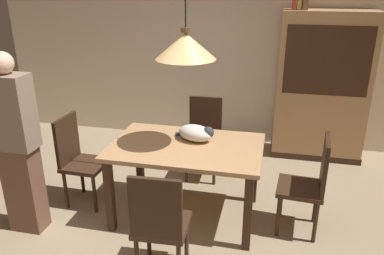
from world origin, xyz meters
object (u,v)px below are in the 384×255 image
Objects in this scene: chair_left_side at (78,157)px; person_standing at (17,146)px; cat_sleeping at (196,133)px; hutch_bookcase at (321,90)px; book_brown_thick at (305,0)px; chair_near_front at (159,222)px; chair_far_back at (204,134)px; dining_table at (186,155)px; chair_right_side at (310,181)px; book_yellow_short at (299,1)px; pendant_lamp at (186,46)px.

chair_left_side is 0.56× the size of person_standing.
chair_left_side reaches higher than cat_sleeping.
book_brown_thick is (-0.30, 0.00, 1.07)m from hutch_bookcase.
chair_near_front is 1.00× the size of chair_far_back.
hutch_bookcase is at bearing 39.68° from person_standing.
person_standing is at bearing -136.92° from book_brown_thick.
chair_far_back reaches higher than dining_table.
book_brown_thick is (2.15, 1.72, 1.45)m from chair_left_side.
book_yellow_short reaches higher than chair_right_side.
cat_sleeping is at bearing 62.30° from pendant_lamp.
cat_sleeping is at bearing 86.40° from chair_near_front.
hutch_bookcase is at bearing 52.37° from dining_table.
chair_near_front is (0.00, -0.88, -0.14)m from dining_table.
pendant_lamp is at bearing -83.76° from dining_table.
chair_near_front is at bearing -14.22° from person_standing.
book_brown_thick reaches higher than cat_sleeping.
person_standing is at bearing -155.67° from cat_sleeping.
cat_sleeping is at bearing -119.08° from book_yellow_short.
hutch_bookcase is 9.25× the size of book_yellow_short.
chair_near_front is 0.56× the size of person_standing.
pendant_lamp reaches higher than hutch_bookcase.
hutch_bookcase is (1.33, 1.72, 0.24)m from dining_table.
chair_far_back is 1.45m from pendant_lamp.
pendant_lamp reaches higher than chair_right_side.
dining_table is 0.85× the size of person_standing.
pendant_lamp is 1.70m from person_standing.
book_yellow_short is 0.83× the size of book_brown_thick.
book_yellow_short is at bearing 61.02° from dining_table.
chair_right_side is (2.26, -0.01, 0.00)m from chair_left_side.
person_standing is at bearing -159.15° from dining_table.
chair_left_side is 3.11m from book_brown_thick.
cat_sleeping is at bearing 6.06° from chair_left_side.
hutch_bookcase is (1.33, 1.72, -0.77)m from pendant_lamp.
dining_table is 1.01m from pendant_lamp.
chair_far_back is at bearing 141.95° from chair_right_side.
cat_sleeping is 2.18m from book_brown_thick.
cat_sleeping is 0.31× the size of pendant_lamp.
chair_near_front is 0.72× the size of pendant_lamp.
chair_near_front is at bearing -93.60° from cat_sleeping.
hutch_bookcase reaches higher than dining_table.
book_yellow_short reaches higher than dining_table.
chair_near_front is at bearing -37.86° from chair_left_side.
chair_right_side and chair_far_back have the same top height.
book_yellow_short reaches higher than chair_near_front.
pendant_lamp is (0.00, -0.88, 1.15)m from chair_far_back.
chair_far_back is 3.88× the size of book_brown_thick.
book_brown_thick is at bearing 59.30° from dining_table.
cat_sleeping is at bearing 62.30° from dining_table.
chair_left_side is 1.00× the size of chair_right_side.
dining_table is 0.89m from chair_far_back.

